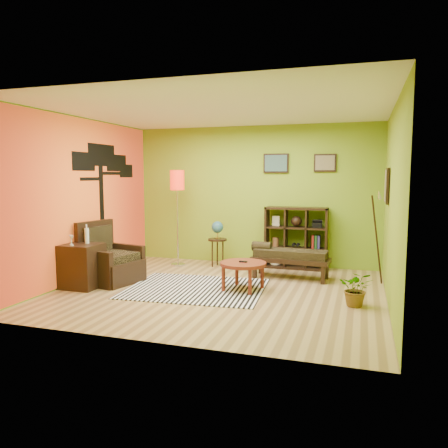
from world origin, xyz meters
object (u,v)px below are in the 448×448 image
(side_cabinet, at_px, (81,266))
(bench, at_px, (288,256))
(floor_lamp, at_px, (177,189))
(potted_plant, at_px, (356,292))
(coffee_table, at_px, (243,266))
(globe_table, at_px, (217,232))
(cube_shelf, at_px, (297,238))
(armchair, at_px, (109,264))

(side_cabinet, relative_size, bench, 0.73)
(floor_lamp, height_order, potted_plant, floor_lamp)
(coffee_table, relative_size, globe_table, 0.81)
(cube_shelf, bearing_deg, side_cabinet, -141.17)
(armchair, distance_m, bench, 3.12)
(coffee_table, distance_m, globe_table, 1.89)
(floor_lamp, relative_size, cube_shelf, 1.59)
(floor_lamp, bearing_deg, side_cabinet, -111.00)
(armchair, bearing_deg, side_cabinet, -114.49)
(coffee_table, bearing_deg, floor_lamp, 140.60)
(globe_table, xyz_separation_m, cube_shelf, (1.53, 0.28, -0.09))
(coffee_table, relative_size, side_cabinet, 0.71)
(floor_lamp, bearing_deg, cube_shelf, 10.72)
(armchair, height_order, side_cabinet, armchair)
(armchair, xyz_separation_m, floor_lamp, (0.58, 1.60, 1.24))
(floor_lamp, bearing_deg, armchair, -109.96)
(coffee_table, height_order, cube_shelf, cube_shelf)
(coffee_table, bearing_deg, potted_plant, -11.49)
(bench, bearing_deg, globe_table, 158.92)
(globe_table, height_order, cube_shelf, cube_shelf)
(floor_lamp, height_order, cube_shelf, floor_lamp)
(coffee_table, relative_size, floor_lamp, 0.38)
(side_cabinet, distance_m, potted_plant, 4.28)
(coffee_table, height_order, armchair, armchair)
(coffee_table, xyz_separation_m, bench, (0.55, 1.01, 0.01))
(cube_shelf, bearing_deg, floor_lamp, -169.28)
(armchair, xyz_separation_m, side_cabinet, (-0.21, -0.46, 0.05))
(bench, bearing_deg, floor_lamp, 169.47)
(armchair, relative_size, potted_plant, 2.06)
(cube_shelf, height_order, potted_plant, cube_shelf)
(side_cabinet, bearing_deg, coffee_table, 13.90)
(side_cabinet, bearing_deg, cube_shelf, 38.83)
(floor_lamp, distance_m, potted_plant, 4.14)
(armchair, bearing_deg, coffee_table, 4.08)
(globe_table, distance_m, cube_shelf, 1.56)
(cube_shelf, bearing_deg, globe_table, -169.55)
(armchair, xyz_separation_m, cube_shelf, (2.90, 2.04, 0.29))
(armchair, height_order, bench, armchair)
(coffee_table, xyz_separation_m, cube_shelf, (0.57, 1.88, 0.21))
(cube_shelf, xyz_separation_m, bench, (-0.02, -0.87, -0.20))
(cube_shelf, xyz_separation_m, potted_plant, (1.16, -2.23, -0.40))
(coffee_table, distance_m, potted_plant, 1.77)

